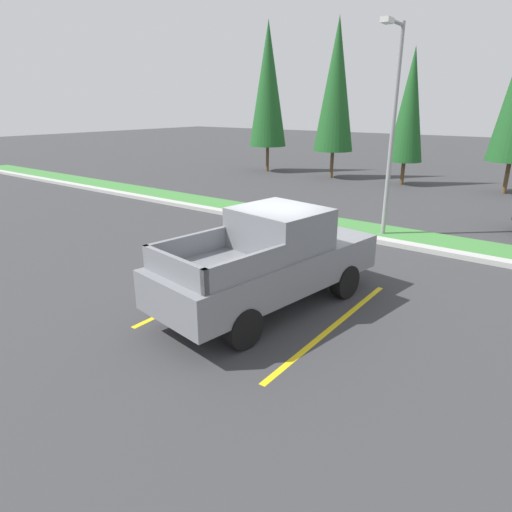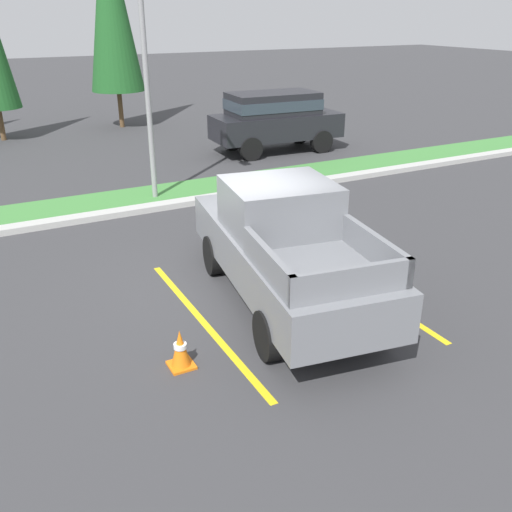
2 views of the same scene
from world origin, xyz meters
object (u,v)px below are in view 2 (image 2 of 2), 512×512
street_light (147,55)px  cypress_tree_right_inner (110,1)px  pickup_truck_main (284,246)px  suv_distant (275,117)px  traffic_cone (180,349)px

street_light → cypress_tree_right_inner: bearing=79.5°
pickup_truck_main → suv_distant: bearing=61.3°
pickup_truck_main → suv_distant: (5.51, 10.07, 0.20)m
pickup_truck_main → street_light: bearing=91.2°
cypress_tree_right_inner → suv_distant: bearing=-63.2°
pickup_truck_main → street_light: size_ratio=0.85×
pickup_truck_main → cypress_tree_right_inner: 17.86m
street_light → cypress_tree_right_inner: (1.99, 10.74, 1.36)m
traffic_cone → street_light: bearing=73.9°
street_light → cypress_tree_right_inner: size_ratio=0.74×
cypress_tree_right_inner → traffic_cone: cypress_tree_right_inner is taller
traffic_cone → pickup_truck_main: bearing=24.7°
cypress_tree_right_inner → traffic_cone: (-4.19, -18.36, -4.80)m
suv_distant → traffic_cone: bearing=-125.1°
cypress_tree_right_inner → pickup_truck_main: bearing=-96.1°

